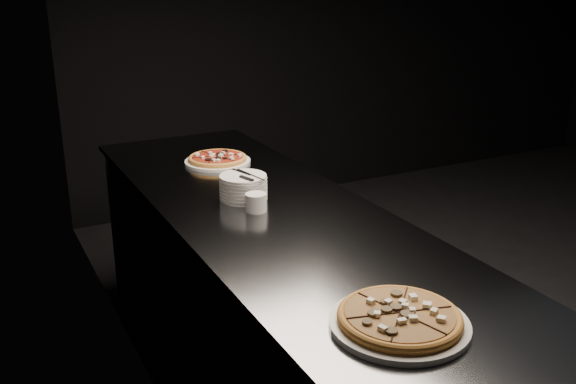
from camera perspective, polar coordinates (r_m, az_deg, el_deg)
name	(u,v)px	position (r m, az deg, el deg)	size (l,w,h in m)	color
wall_left	(166,87)	(2.06, -10.79, 9.14)	(0.02, 5.00, 2.80)	black
wall_back	(373,15)	(5.42, 7.58, 15.34)	(5.00, 0.02, 2.80)	black
counter	(274,322)	(2.52, -1.22, -11.52)	(0.74, 2.44, 0.92)	#5B5D62
pizza_mushroom	(399,319)	(1.62, 9.87, -11.08)	(0.38, 0.38, 0.04)	white
pizza_tomato	(218,159)	(2.91, -6.27, 2.91)	(0.31, 0.31, 0.03)	white
plate_stack	(243,187)	(2.44, -4.00, 0.44)	(0.18, 0.18, 0.09)	white
cutlery	(246,175)	(2.41, -3.74, 1.48)	(0.06, 0.19, 0.01)	silver
ramekin	(256,202)	(2.31, -2.86, -0.89)	(0.08, 0.08, 0.07)	silver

